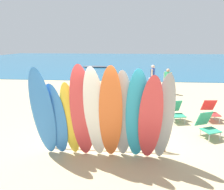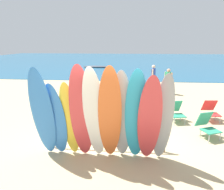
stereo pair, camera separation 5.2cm
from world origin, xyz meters
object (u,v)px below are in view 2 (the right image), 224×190
(surfboard_orange_5, at_px, (110,116))
(surfboard_yellow_2, at_px, (70,120))
(surfboard_teal_7, at_px, (136,117))
(surfboard_red_8, at_px, (149,121))
(surfboard_white_4, at_px, (95,115))
(surfboard_rack, at_px, (105,133))
(surfboard_red_3, at_px, (82,114))
(beach_chair_red, at_px, (207,125))
(distant_boat, at_px, (96,67))
(surfboard_grey_6, at_px, (122,117))
(surfboard_grey_9, at_px, (163,119))
(surfboard_blue_1, at_px, (55,120))
(beachgoer_by_water, at_px, (95,92))
(beachgoer_midbeach, at_px, (153,76))
(beach_chair_blue, at_px, (211,110))
(beachgoer_photographing, at_px, (168,79))
(beach_chair_striped, at_px, (176,111))
(surfboard_blue_0, at_px, (43,114))

(surfboard_orange_5, bearing_deg, surfboard_yellow_2, 164.46)
(surfboard_teal_7, relative_size, surfboard_red_8, 1.04)
(surfboard_white_4, relative_size, surfboard_teal_7, 1.02)
(surfboard_rack, relative_size, surfboard_red_3, 1.32)
(beach_chair_red, xyz_separation_m, distant_boat, (-6.71, 18.16, -0.31))
(surfboard_white_4, height_order, surfboard_grey_6, surfboard_white_4)
(surfboard_orange_5, distance_m, surfboard_grey_9, 1.28)
(surfboard_yellow_2, bearing_deg, beach_chair_red, 26.49)
(surfboard_blue_1, relative_size, beachgoer_by_water, 1.38)
(beachgoer_midbeach, bearing_deg, beach_chair_blue, -144.76)
(surfboard_teal_7, bearing_deg, beachgoer_midbeach, 82.82)
(surfboard_rack, bearing_deg, beach_chair_blue, 35.09)
(surfboard_red_8, xyz_separation_m, beachgoer_by_water, (-2.02, 3.92, -0.29))
(beachgoer_by_water, bearing_deg, beachgoer_midbeach, -37.60)
(surfboard_grey_6, xyz_separation_m, distant_boat, (-4.08, 19.77, -1.08))
(surfboard_yellow_2, distance_m, surfboard_red_8, 2.00)
(beachgoer_by_water, bearing_deg, surfboard_red_3, -178.14)
(beachgoer_midbeach, height_order, beach_chair_red, beachgoer_midbeach)
(surfboard_grey_9, bearing_deg, beachgoer_photographing, 75.66)
(surfboard_teal_7, bearing_deg, beachgoer_photographing, 76.17)
(beach_chair_striped, bearing_deg, surfboard_red_3, -146.50)
(surfboard_grey_6, relative_size, surfboard_grey_9, 1.03)
(surfboard_grey_9, height_order, distant_boat, surfboard_grey_9)
(surfboard_grey_6, height_order, beachgoer_photographing, surfboard_grey_6)
(surfboard_orange_5, distance_m, surfboard_grey_6, 0.32)
(surfboard_yellow_2, relative_size, surfboard_teal_7, 0.84)
(surfboard_orange_5, xyz_separation_m, beach_chair_striped, (2.21, 3.08, -0.83))
(surfboard_red_3, relative_size, surfboard_red_8, 1.07)
(surfboard_orange_5, height_order, beach_chair_striped, surfboard_orange_5)
(surfboard_yellow_2, distance_m, beach_chair_striped, 4.40)
(surfboard_blue_0, xyz_separation_m, surfboard_white_4, (1.32, -0.03, 0.02))
(surfboard_grey_9, distance_m, distant_boat, 20.45)
(beach_chair_striped, bearing_deg, surfboard_yellow_2, -150.78)
(surfboard_yellow_2, distance_m, surfboard_white_4, 0.72)
(surfboard_teal_7, distance_m, distant_boat, 20.34)
(beachgoer_by_water, bearing_deg, beach_chair_blue, -101.12)
(surfboard_rack, bearing_deg, beachgoer_by_water, 104.79)
(beachgoer_photographing, height_order, distant_boat, beachgoer_photographing)
(beach_chair_striped, distance_m, distant_boat, 17.89)
(beachgoer_by_water, bearing_deg, surfboard_orange_5, -168.30)
(surfboard_red_3, bearing_deg, surfboard_blue_0, 176.69)
(surfboard_teal_7, relative_size, beach_chair_red, 3.04)
(surfboard_rack, distance_m, surfboard_orange_5, 1.03)
(surfboard_grey_9, height_order, beachgoer_photographing, surfboard_grey_9)
(beachgoer_photographing, xyz_separation_m, beachgoer_by_water, (-3.67, -3.56, 0.01))
(surfboard_blue_0, relative_size, surfboard_blue_1, 1.20)
(surfboard_red_3, distance_m, beach_chair_blue, 5.44)
(beach_chair_blue, bearing_deg, surfboard_blue_0, -153.00)
(surfboard_teal_7, height_order, surfboard_grey_9, surfboard_teal_7)
(beachgoer_photographing, bearing_deg, surfboard_yellow_2, -66.54)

